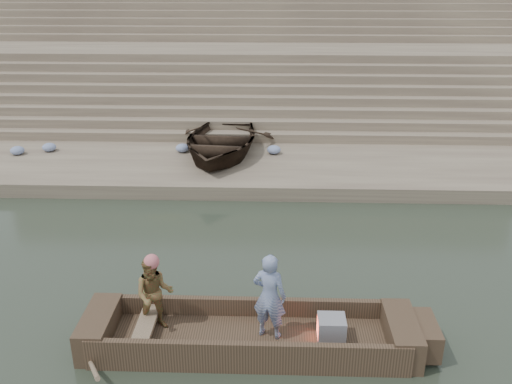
# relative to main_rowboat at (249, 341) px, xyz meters

# --- Properties ---
(ground) EXTENTS (120.00, 120.00, 0.00)m
(ground) POSITION_rel_main_rowboat_xyz_m (-0.52, 0.16, -0.11)
(ground) COLOR #293527
(ground) RESTS_ON ground
(lower_landing) EXTENTS (32.00, 4.00, 0.40)m
(lower_landing) POSITION_rel_main_rowboat_xyz_m (-0.52, 8.16, 0.09)
(lower_landing) COLOR gray
(lower_landing) RESTS_ON ground
(mid_landing) EXTENTS (32.00, 3.00, 2.80)m
(mid_landing) POSITION_rel_main_rowboat_xyz_m (-0.52, 15.66, 1.29)
(mid_landing) COLOR gray
(mid_landing) RESTS_ON ground
(upper_landing) EXTENTS (32.00, 3.00, 5.20)m
(upper_landing) POSITION_rel_main_rowboat_xyz_m (-0.52, 22.66, 2.49)
(upper_landing) COLOR gray
(upper_landing) RESTS_ON ground
(ghat_steps) EXTENTS (32.00, 11.00, 5.20)m
(ghat_steps) POSITION_rel_main_rowboat_xyz_m (-0.52, 17.35, 1.69)
(ghat_steps) COLOR gray
(ghat_steps) RESTS_ON ground
(main_rowboat) EXTENTS (5.00, 1.30, 0.22)m
(main_rowboat) POSITION_rel_main_rowboat_xyz_m (0.00, 0.00, 0.00)
(main_rowboat) COLOR brown
(main_rowboat) RESTS_ON ground
(rowboat_trim) EXTENTS (6.04, 2.63, 2.03)m
(rowboat_trim) POSITION_rel_main_rowboat_xyz_m (0.21, -0.00, 0.20)
(rowboat_trim) COLOR brown
(rowboat_trim) RESTS_ON ground
(standing_man) EXTENTS (0.64, 0.51, 1.55)m
(standing_man) POSITION_rel_main_rowboat_xyz_m (0.34, 0.05, 0.88)
(standing_man) COLOR navy
(standing_man) RESTS_ON main_rowboat
(rowing_man) EXTENTS (0.74, 0.62, 1.36)m
(rowing_man) POSITION_rel_main_rowboat_xyz_m (-1.61, 0.19, 0.79)
(rowing_man) COLOR #2A7F33
(rowing_man) RESTS_ON main_rowboat
(television) EXTENTS (0.46, 0.42, 0.40)m
(television) POSITION_rel_main_rowboat_xyz_m (1.37, 0.00, 0.31)
(television) COLOR gray
(television) RESTS_ON main_rowboat
(beached_rowboat) EXTENTS (3.65, 4.83, 0.94)m
(beached_rowboat) POSITION_rel_main_rowboat_xyz_m (-1.32, 8.91, 0.76)
(beached_rowboat) COLOR #2D2116
(beached_rowboat) RESTS_ON lower_landing
(cloth_bundles) EXTENTS (16.89, 0.87, 0.26)m
(cloth_bundles) POSITION_rel_main_rowboat_xyz_m (-1.64, 8.96, 0.42)
(cloth_bundles) COLOR #3F5999
(cloth_bundles) RESTS_ON lower_landing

